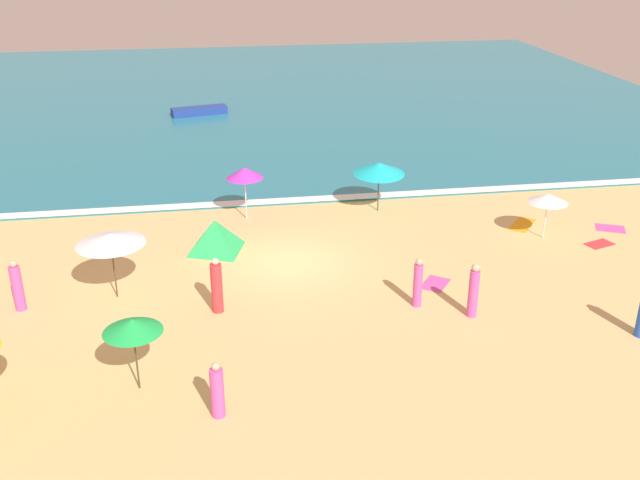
{
  "coord_description": "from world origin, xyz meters",
  "views": [
    {
      "loc": [
        -2.71,
        -24.24,
        11.7
      ],
      "look_at": [
        1.16,
        0.14,
        0.8
      ],
      "focal_mm": 40.9,
      "sensor_mm": 36.0,
      "label": 1
    }
  ],
  "objects_px": {
    "beach_tent": "(215,235)",
    "beachgoer_2": "(217,391)",
    "beach_umbrella_0": "(548,198)",
    "beach_umbrella_4": "(132,326)",
    "beachgoer_7": "(217,287)",
    "beachgoer_4": "(418,283)",
    "beach_umbrella_5": "(379,168)",
    "beachgoer_6": "(473,291)",
    "beachgoer_1": "(17,287)",
    "beach_umbrella_2": "(110,239)",
    "small_boat_0": "(199,111)",
    "beach_umbrella_1": "(245,173)"
  },
  "relations": [
    {
      "from": "beach_umbrella_1",
      "to": "beach_umbrella_4",
      "type": "relative_size",
      "value": 1.02
    },
    {
      "from": "beach_tent",
      "to": "beachgoer_1",
      "type": "bearing_deg",
      "value": -149.94
    },
    {
      "from": "beachgoer_4",
      "to": "beachgoer_7",
      "type": "height_order",
      "value": "beachgoer_7"
    },
    {
      "from": "beachgoer_1",
      "to": "beachgoer_4",
      "type": "distance_m",
      "value": 12.98
    },
    {
      "from": "beach_umbrella_1",
      "to": "beach_tent",
      "type": "distance_m",
      "value": 3.62
    },
    {
      "from": "beachgoer_1",
      "to": "beachgoer_4",
      "type": "bearing_deg",
      "value": -7.9
    },
    {
      "from": "beachgoer_1",
      "to": "beach_umbrella_0",
      "type": "bearing_deg",
      "value": 8.3
    },
    {
      "from": "beachgoer_1",
      "to": "small_boat_0",
      "type": "xyz_separation_m",
      "value": [
        5.95,
        24.93,
        -0.48
      ]
    },
    {
      "from": "beachgoer_7",
      "to": "beachgoer_2",
      "type": "bearing_deg",
      "value": -91.58
    },
    {
      "from": "beach_tent",
      "to": "beachgoer_2",
      "type": "xyz_separation_m",
      "value": [
        -0.22,
        -10.35,
        0.12
      ]
    },
    {
      "from": "beachgoer_4",
      "to": "beachgoer_7",
      "type": "relative_size",
      "value": 0.91
    },
    {
      "from": "beach_tent",
      "to": "small_boat_0",
      "type": "distance_m",
      "value": 21.21
    },
    {
      "from": "beachgoer_2",
      "to": "beachgoer_6",
      "type": "xyz_separation_m",
      "value": [
        8.19,
        3.91,
        0.15
      ]
    },
    {
      "from": "beach_umbrella_0",
      "to": "beachgoer_1",
      "type": "distance_m",
      "value": 19.62
    },
    {
      "from": "beach_umbrella_0",
      "to": "beach_tent",
      "type": "xyz_separation_m",
      "value": [
        -12.97,
        0.89,
        -1.07
      ]
    },
    {
      "from": "beach_umbrella_0",
      "to": "beachgoer_1",
      "type": "xyz_separation_m",
      "value": [
        -19.4,
        -2.83,
        -0.87
      ]
    },
    {
      "from": "beach_umbrella_4",
      "to": "beachgoer_4",
      "type": "height_order",
      "value": "beach_umbrella_4"
    },
    {
      "from": "beach_umbrella_0",
      "to": "beach_umbrella_2",
      "type": "height_order",
      "value": "beach_umbrella_2"
    },
    {
      "from": "beach_umbrella_5",
      "to": "beachgoer_6",
      "type": "height_order",
      "value": "beach_umbrella_5"
    },
    {
      "from": "beach_umbrella_4",
      "to": "beachgoer_4",
      "type": "xyz_separation_m",
      "value": [
        8.73,
        3.3,
        -1.13
      ]
    },
    {
      "from": "beach_umbrella_1",
      "to": "beachgoer_1",
      "type": "distance_m",
      "value": 10.4
    },
    {
      "from": "beachgoer_1",
      "to": "small_boat_0",
      "type": "distance_m",
      "value": 25.63
    },
    {
      "from": "beach_tent",
      "to": "small_boat_0",
      "type": "bearing_deg",
      "value": 91.3
    },
    {
      "from": "beachgoer_6",
      "to": "beachgoer_7",
      "type": "relative_size",
      "value": 0.97
    },
    {
      "from": "beachgoer_2",
      "to": "beachgoer_1",
      "type": "bearing_deg",
      "value": 133.15
    },
    {
      "from": "beach_umbrella_0",
      "to": "beach_umbrella_4",
      "type": "xyz_separation_m",
      "value": [
        -15.28,
        -7.91,
        0.26
      ]
    },
    {
      "from": "beach_umbrella_1",
      "to": "beachgoer_7",
      "type": "height_order",
      "value": "beach_umbrella_1"
    },
    {
      "from": "beach_umbrella_1",
      "to": "beachgoer_1",
      "type": "relative_size",
      "value": 1.29
    },
    {
      "from": "beach_umbrella_5",
      "to": "beachgoer_1",
      "type": "relative_size",
      "value": 1.32
    },
    {
      "from": "beach_umbrella_4",
      "to": "beachgoer_2",
      "type": "height_order",
      "value": "beach_umbrella_4"
    },
    {
      "from": "beachgoer_4",
      "to": "beach_umbrella_2",
      "type": "bearing_deg",
      "value": 167.46
    },
    {
      "from": "beachgoer_4",
      "to": "beach_umbrella_1",
      "type": "bearing_deg",
      "value": 120.58
    },
    {
      "from": "beachgoer_4",
      "to": "small_boat_0",
      "type": "height_order",
      "value": "beachgoer_4"
    },
    {
      "from": "beach_tent",
      "to": "beachgoer_7",
      "type": "distance_m",
      "value": 4.86
    },
    {
      "from": "beachgoer_7",
      "to": "small_boat_0",
      "type": "bearing_deg",
      "value": 90.91
    },
    {
      "from": "beachgoer_2",
      "to": "small_boat_0",
      "type": "relative_size",
      "value": 0.44
    },
    {
      "from": "beach_tent",
      "to": "beachgoer_7",
      "type": "xyz_separation_m",
      "value": [
        -0.07,
        -4.85,
        0.27
      ]
    },
    {
      "from": "beach_umbrella_0",
      "to": "beachgoer_4",
      "type": "bearing_deg",
      "value": -144.83
    },
    {
      "from": "beachgoer_2",
      "to": "beachgoer_4",
      "type": "distance_m",
      "value": 8.22
    },
    {
      "from": "beach_umbrella_0",
      "to": "beach_umbrella_4",
      "type": "distance_m",
      "value": 17.21
    },
    {
      "from": "beachgoer_2",
      "to": "beachgoer_6",
      "type": "relative_size",
      "value": 0.87
    },
    {
      "from": "beach_umbrella_2",
      "to": "beachgoer_2",
      "type": "height_order",
      "value": "beach_umbrella_2"
    },
    {
      "from": "beachgoer_4",
      "to": "beachgoer_7",
      "type": "bearing_deg",
      "value": 174.28
    },
    {
      "from": "beach_umbrella_5",
      "to": "small_boat_0",
      "type": "distance_m",
      "value": 19.72
    },
    {
      "from": "beach_umbrella_2",
      "to": "small_boat_0",
      "type": "height_order",
      "value": "beach_umbrella_2"
    },
    {
      "from": "beach_umbrella_4",
      "to": "beach_tent",
      "type": "xyz_separation_m",
      "value": [
        2.31,
        8.8,
        -1.34
      ]
    },
    {
      "from": "beach_umbrella_2",
      "to": "beachgoer_2",
      "type": "xyz_separation_m",
      "value": [
        3.19,
        -7.03,
        -1.39
      ]
    },
    {
      "from": "beach_umbrella_4",
      "to": "beachgoer_7",
      "type": "xyz_separation_m",
      "value": [
        2.24,
        3.95,
        -1.07
      ]
    },
    {
      "from": "beachgoer_2",
      "to": "beachgoer_7",
      "type": "bearing_deg",
      "value": 88.42
    },
    {
      "from": "beach_umbrella_0",
      "to": "small_boat_0",
      "type": "relative_size",
      "value": 0.52
    }
  ]
}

